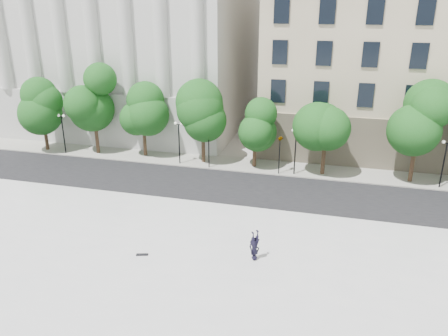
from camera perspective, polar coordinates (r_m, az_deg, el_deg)
The scene contains 12 objects.
ground at distance 23.51m, azimuth -13.68°, elevation -19.47°, with size 160.00×160.00×0.00m, color #B5B2AB.
plaza at distance 25.46m, azimuth -10.52°, elevation -15.02°, with size 44.00×22.00×0.45m, color silver.
street at distance 37.87m, azimuth -1.07°, elevation -2.51°, with size 60.00×8.00×0.02m, color black.
far_sidewalk at distance 43.25m, azimuth 1.07°, elevation 0.59°, with size 60.00×4.00×0.12m, color #A09F94.
building_west at distance 60.22m, azimuth -12.09°, elevation 18.35°, with size 31.50×27.65×25.60m.
building_east at distance 55.54m, azimuth 26.44°, elevation 14.75°, with size 36.00×26.15×23.00m.
traffic_light_west at distance 41.01m, azimuth -2.03°, elevation 4.88°, with size 0.95×1.91×4.26m.
traffic_light_east at distance 39.67m, azimuth 7.36°, elevation 4.19°, with size 0.81×1.95×4.27m.
person_lying at distance 26.85m, azimuth 4.00°, elevation -11.35°, with size 0.70×0.46×1.92m, color black.
skateboard at distance 27.77m, azimuth -10.65°, elevation -11.06°, with size 0.73×0.19×0.07m, color black.
street_trees at distance 41.35m, azimuth 1.10°, elevation 6.88°, with size 46.45×4.91×7.92m.
lamp_posts at distance 40.89m, azimuth 1.43°, elevation 3.72°, with size 37.32×0.28×4.42m.
Camera 1 is at (9.45, -15.48, 14.96)m, focal length 35.00 mm.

